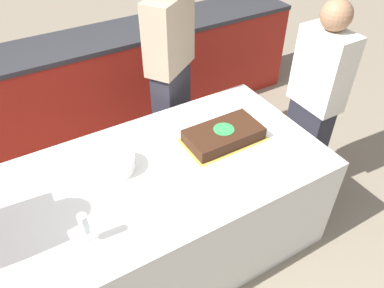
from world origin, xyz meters
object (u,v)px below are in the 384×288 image
(wine_glass, at_px, (84,225))
(person_cutting_cake, at_px, (171,76))
(person_seated_right, at_px, (314,105))
(cake, at_px, (223,135))
(plate_stack, at_px, (115,164))

(wine_glass, height_order, person_cutting_cake, person_cutting_cake)
(wine_glass, bearing_deg, person_seated_right, 8.97)
(wine_glass, distance_m, person_cutting_cake, 1.43)
(cake, height_order, wine_glass, wine_glass)
(cake, xyz_separation_m, person_cutting_cake, (-0.00, 0.71, 0.07))
(person_seated_right, bearing_deg, plate_stack, -95.19)
(person_cutting_cake, bearing_deg, person_seated_right, 100.72)
(plate_stack, distance_m, wine_glass, 0.51)
(wine_glass, xyz_separation_m, person_cutting_cake, (1.00, 1.02, -0.01))
(plate_stack, bearing_deg, person_cutting_cake, 41.57)
(cake, height_order, person_cutting_cake, person_cutting_cake)
(person_cutting_cake, xyz_separation_m, person_seated_right, (0.75, -0.75, -0.08))
(wine_glass, bearing_deg, plate_stack, 53.51)
(person_seated_right, bearing_deg, person_cutting_cake, -135.05)
(plate_stack, bearing_deg, person_seated_right, -5.19)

